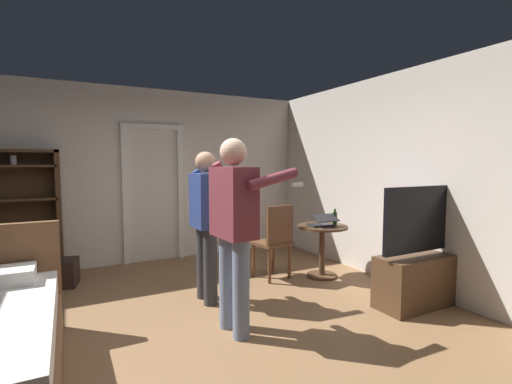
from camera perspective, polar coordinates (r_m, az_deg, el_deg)
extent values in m
plane|color=olive|center=(3.54, -9.77, -21.36)|extent=(6.02, 6.02, 0.00)
cube|color=silver|center=(5.92, -18.27, 2.40)|extent=(5.71, 0.12, 2.68)
cube|color=silver|center=(4.83, 23.43, 1.78)|extent=(0.12, 5.71, 2.68)
cube|color=white|center=(5.83, -19.82, -0.75)|extent=(0.08, 0.08, 2.05)
cube|color=white|center=(6.00, -11.76, -0.42)|extent=(0.08, 0.08, 2.05)
cube|color=white|center=(5.90, -15.97, 9.77)|extent=(0.93, 0.08, 0.08)
cube|color=#4C331E|center=(5.62, -28.39, -2.96)|extent=(0.06, 0.32, 1.72)
cube|color=#4C331E|center=(5.60, -33.02, 5.42)|extent=(0.90, 0.32, 0.04)
cube|color=#4C331E|center=(5.79, -32.51, -2.92)|extent=(0.90, 0.02, 1.72)
cube|color=#4C331E|center=(5.76, -32.35, -9.46)|extent=(0.84, 0.32, 0.03)
cube|color=#4C331E|center=(5.67, -32.54, -5.25)|extent=(0.84, 0.32, 0.03)
cylinder|color=gray|center=(5.69, -34.75, -4.69)|extent=(0.06, 0.06, 0.10)
cube|color=#4C331E|center=(5.62, -32.74, -0.94)|extent=(0.84, 0.32, 0.03)
cube|color=#4C331E|center=(5.60, -32.93, 3.43)|extent=(0.84, 0.32, 0.03)
cylinder|color=#AFA7AE|center=(5.61, -33.70, 4.17)|extent=(0.07, 0.07, 0.12)
cube|color=#4C331E|center=(4.46, 24.47, -12.35)|extent=(1.09, 0.40, 0.55)
cube|color=black|center=(4.30, 24.99, -3.77)|extent=(1.20, 0.05, 0.70)
cube|color=#3034AF|center=(4.32, 24.67, -3.73)|extent=(1.14, 0.01, 0.64)
cylinder|color=#4C331E|center=(5.07, 10.30, -9.26)|extent=(0.08, 0.08, 0.67)
cylinder|color=#4C331E|center=(5.16, 10.24, -12.71)|extent=(0.41, 0.41, 0.03)
cylinder|color=#4C331E|center=(5.00, 10.36, -5.36)|extent=(0.68, 0.68, 0.03)
cube|color=black|center=(4.97, 10.09, -5.08)|extent=(0.35, 0.26, 0.02)
cube|color=black|center=(4.85, 10.82, -4.00)|extent=(0.34, 0.23, 0.08)
cube|color=navy|center=(4.86, 10.78, -3.99)|extent=(0.31, 0.20, 0.06)
cylinder|color=#1E3B12|center=(5.00, 12.21, -4.13)|extent=(0.06, 0.06, 0.18)
cylinder|color=#1E3B12|center=(4.99, 12.23, -2.84)|extent=(0.03, 0.03, 0.05)
cylinder|color=brown|center=(5.21, 2.70, -10.04)|extent=(0.04, 0.04, 0.45)
cylinder|color=brown|center=(5.01, -0.36, -10.65)|extent=(0.04, 0.04, 0.45)
cylinder|color=brown|center=(4.96, 5.24, -10.82)|extent=(0.04, 0.04, 0.45)
cylinder|color=brown|center=(4.75, 2.12, -11.51)|extent=(0.04, 0.04, 0.45)
cube|color=brown|center=(4.92, 2.43, -7.99)|extent=(0.48, 0.48, 0.04)
cube|color=brown|center=(4.74, 3.75, -5.16)|extent=(0.42, 0.11, 0.50)
cylinder|color=slate|center=(3.52, -4.53, -13.72)|extent=(0.15, 0.15, 0.88)
cylinder|color=slate|center=(3.30, -2.35, -14.95)|extent=(0.15, 0.15, 0.88)
cube|color=brown|center=(3.24, -3.54, -1.61)|extent=(0.30, 0.48, 0.63)
sphere|color=#D8AD8C|center=(3.22, -3.58, 6.28)|extent=(0.24, 0.24, 0.24)
cylinder|color=brown|center=(3.50, -4.29, 0.76)|extent=(0.35, 0.12, 0.50)
cylinder|color=brown|center=(3.14, 2.64, 2.03)|extent=(0.51, 0.13, 0.19)
cube|color=white|center=(3.27, 6.42, 1.18)|extent=(0.12, 0.05, 0.04)
cylinder|color=#333338|center=(4.28, -8.26, -10.73)|extent=(0.15, 0.15, 0.84)
cylinder|color=#333338|center=(4.06, -7.15, -11.54)|extent=(0.15, 0.15, 0.84)
cube|color=navy|center=(4.03, -7.83, -1.32)|extent=(0.26, 0.42, 0.59)
sphere|color=tan|center=(4.01, -7.90, 4.66)|extent=(0.23, 0.23, 0.23)
cylinder|color=navy|center=(4.27, -7.78, 0.45)|extent=(0.33, 0.09, 0.48)
cylinder|color=navy|center=(3.88, -3.72, 1.47)|extent=(0.44, 0.09, 0.17)
cube|color=white|center=(3.95, -0.74, 0.90)|extent=(0.12, 0.04, 0.04)
cube|color=black|center=(5.29, -29.58, -11.06)|extent=(0.69, 0.48, 0.34)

